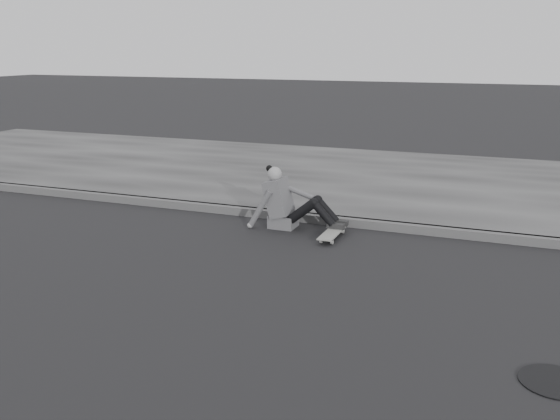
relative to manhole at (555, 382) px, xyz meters
The scene contains 6 objects.
ground 2.57m from the manhole, 156.82° to the left, with size 80.00×80.00×0.00m, color black.
curb 4.30m from the manhole, 123.34° to the left, with size 24.00×0.16×0.12m, color #4B4B4B.
sidewalk 7.02m from the manhole, 109.67° to the left, with size 24.00×6.00×0.12m, color #3D3D3D.
manhole is the anchor object (origin of this frame).
skateboard 3.97m from the manhole, 131.96° to the left, with size 0.20×0.78×0.09m.
seated_woman 4.67m from the manhole, 136.66° to the left, with size 1.38×0.46×0.88m.
Camera 1 is at (1.95, -5.76, 2.49)m, focal length 40.00 mm.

